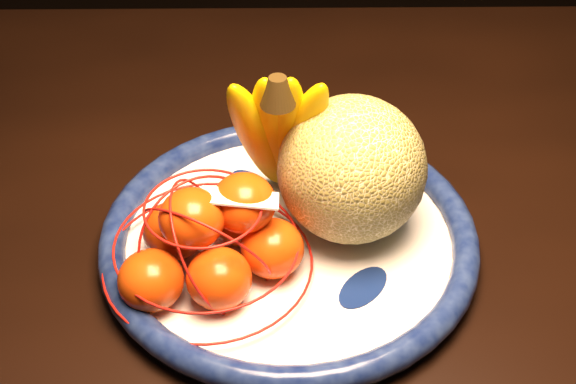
{
  "coord_description": "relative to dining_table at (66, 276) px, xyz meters",
  "views": [
    {
      "loc": [
        0.16,
        -0.57,
        1.39
      ],
      "look_at": [
        0.22,
        0.03,
        0.88
      ],
      "focal_mm": 50.0,
      "sensor_mm": 36.0,
      "label": 1
    }
  ],
  "objects": [
    {
      "name": "cantaloupe",
      "position": [
        0.32,
        -0.05,
        0.18
      ],
      "size": [
        0.15,
        0.15,
        0.15
      ],
      "primitive_type": "sphere",
      "color": "olive",
      "rests_on": "fruit_bowl"
    },
    {
      "name": "price_tag",
      "position": [
        0.2,
        -0.1,
        0.19
      ],
      "size": [
        0.07,
        0.04,
        0.01
      ],
      "primitive_type": "cube",
      "rotation": [
        -0.14,
        0.1,
        -0.12
      ],
      "color": "white",
      "rests_on": "mandarin_bag"
    },
    {
      "name": "fruit_bowl",
      "position": [
        0.25,
        -0.07,
        0.1
      ],
      "size": [
        0.39,
        0.39,
        0.03
      ],
      "rotation": [
        0.0,
        0.0,
        0.18
      ],
      "color": "white",
      "rests_on": "dining_table"
    },
    {
      "name": "dining_table",
      "position": [
        0.0,
        0.0,
        0.0
      ],
      "size": [
        1.69,
        1.1,
        0.81
      ],
      "rotation": [
        0.0,
        0.0,
        -0.09
      ],
      "color": "black",
      "rests_on": "ground"
    },
    {
      "name": "banana_bunch",
      "position": [
        0.25,
        -0.01,
        0.2
      ],
      "size": [
        0.13,
        0.12,
        0.2
      ],
      "rotation": [
        0.0,
        0.0,
        -0.08
      ],
      "color": "#DDB309",
      "rests_on": "fruit_bowl"
    },
    {
      "name": "mandarin_bag",
      "position": [
        0.17,
        -0.1,
        0.14
      ],
      "size": [
        0.23,
        0.23,
        0.13
      ],
      "rotation": [
        0.0,
        0.0,
        0.12
      ],
      "color": "#FF4D0F",
      "rests_on": "fruit_bowl"
    }
  ]
}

